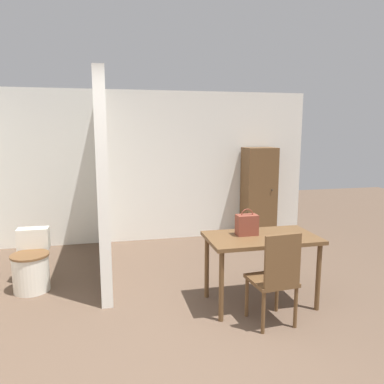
% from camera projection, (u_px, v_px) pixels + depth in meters
% --- Properties ---
extents(wall_back, '(5.72, 0.12, 2.50)m').
position_uv_depth(wall_back, '(143.00, 167.00, 6.26)').
color(wall_back, silver).
rests_on(wall_back, ground_plane).
extents(partition_wall, '(0.12, 2.40, 2.50)m').
position_uv_depth(partition_wall, '(104.00, 177.00, 4.92)').
color(partition_wall, silver).
rests_on(partition_wall, ground_plane).
extents(dining_table, '(1.17, 0.67, 0.76)m').
position_uv_depth(dining_table, '(261.00, 244.00, 3.98)').
color(dining_table, brown).
rests_on(dining_table, ground_plane).
extents(wooden_chair, '(0.44, 0.44, 0.94)m').
position_uv_depth(wooden_chair, '(276.00, 276.00, 3.55)').
color(wooden_chair, brown).
rests_on(wooden_chair, ground_plane).
extents(toilet, '(0.43, 0.58, 0.69)m').
position_uv_depth(toilet, '(31.00, 266.00, 4.41)').
color(toilet, silver).
rests_on(toilet, ground_plane).
extents(handbag, '(0.22, 0.13, 0.29)m').
position_uv_depth(handbag, '(247.00, 225.00, 3.99)').
color(handbag, brown).
rests_on(handbag, dining_table).
extents(wooden_cabinet, '(0.53, 0.44, 1.57)m').
position_uv_depth(wooden_cabinet, '(259.00, 193.00, 6.49)').
color(wooden_cabinet, brown).
rests_on(wooden_cabinet, ground_plane).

